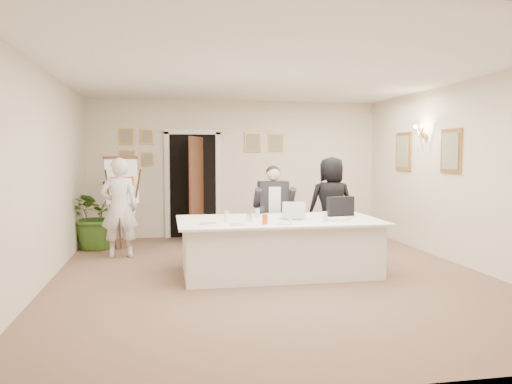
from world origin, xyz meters
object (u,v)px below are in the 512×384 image
object	(u,v)px
flip_chart	(121,208)
steel_jug	(249,217)
standing_woman	(331,204)
potted_palm	(97,214)
oj_glass	(265,219)
laptop_bag	(340,206)
paper_stack	(337,219)
standing_man	(119,208)
seated_man	(274,211)
laptop	(292,209)
conference_table	(279,246)

from	to	relation	value
flip_chart	steel_jug	world-z (taller)	flip_chart
standing_woman	potted_palm	size ratio (longest dim) A/B	1.33
potted_palm	oj_glass	distance (m)	3.83
standing_woman	laptop_bag	distance (m)	1.22
potted_palm	paper_stack	size ratio (longest dim) A/B	3.87
flip_chart	standing_man	size ratio (longest dim) A/B	0.99
seated_man	laptop	bearing A→B (deg)	-82.06
potted_palm	laptop_bag	bearing A→B (deg)	-30.41
oj_glass	standing_woman	bearing A→B (deg)	50.11
paper_stack	laptop_bag	bearing A→B (deg)	65.28
flip_chart	laptop	bearing A→B (deg)	-40.44
laptop	standing_woman	bearing A→B (deg)	71.57
standing_woman	seated_man	bearing A→B (deg)	16.75
oj_glass	laptop	bearing A→B (deg)	44.23
conference_table	laptop_bag	distance (m)	1.14
seated_man	oj_glass	world-z (taller)	seated_man
seated_man	oj_glass	bearing A→B (deg)	-100.09
standing_woman	oj_glass	size ratio (longest dim) A/B	12.75
flip_chart	steel_jug	distance (m)	3.02
steel_jug	standing_man	bearing A→B (deg)	138.23
standing_man	steel_jug	bearing A→B (deg)	135.85
laptop	laptop_bag	world-z (taller)	laptop_bag
seated_man	standing_man	xyz separation A→B (m)	(-2.49, 0.45, 0.06)
potted_palm	paper_stack	world-z (taller)	potted_palm
conference_table	potted_palm	bearing A→B (deg)	139.01
laptop_bag	paper_stack	size ratio (longest dim) A/B	1.28
standing_woman	paper_stack	size ratio (longest dim) A/B	5.13
steel_jug	oj_glass	bearing A→B (deg)	-63.16
flip_chart	standing_woman	world-z (taller)	standing_woman
standing_man	paper_stack	world-z (taller)	standing_man
flip_chart	laptop	size ratio (longest dim) A/B	4.65
flip_chart	standing_man	world-z (taller)	standing_man
laptop	steel_jug	distance (m)	0.67
standing_woman	laptop	xyz separation A→B (m)	(-1.06, -1.38, 0.08)
seated_man	standing_woman	bearing A→B (deg)	22.14
laptop_bag	steel_jug	xyz separation A→B (m)	(-1.44, -0.35, -0.09)
flip_chart	conference_table	bearing A→B (deg)	-42.95
potted_palm	steel_jug	world-z (taller)	potted_palm
seated_man	potted_palm	size ratio (longest dim) A/B	1.22
conference_table	laptop_bag	world-z (taller)	laptop_bag
seated_man	standing_man	size ratio (longest dim) A/B	0.93
laptop	seated_man	bearing A→B (deg)	110.71
seated_man	oj_glass	distance (m)	1.61
conference_table	standing_woman	xyz separation A→B (m)	(1.25, 1.39, 0.44)
seated_man	laptop_bag	bearing A→B (deg)	-40.40
laptop	oj_glass	distance (m)	0.68
steel_jug	standing_woman	bearing A→B (deg)	42.11
laptop_bag	oj_glass	bearing A→B (deg)	-164.50
seated_man	flip_chart	distance (m)	2.75
paper_stack	oj_glass	bearing A→B (deg)	-169.25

